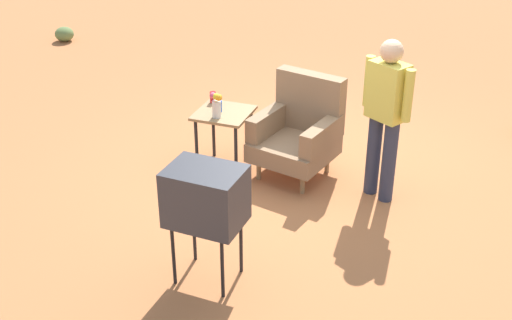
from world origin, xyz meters
TOP-DOWN VIEW (x-y plane):
  - ground_plane at (0.00, 0.00)m, footprint 60.00×60.00m
  - armchair at (-0.09, 0.05)m, footprint 0.92×0.93m
  - side_table at (-0.87, -0.15)m, footprint 0.56×0.56m
  - tv_on_stand at (-0.25, -1.97)m, footprint 0.62×0.48m
  - person_standing at (0.82, -0.15)m, footprint 0.50×0.37m
  - soda_can_red at (-1.07, 0.04)m, footprint 0.07×0.07m
  - soda_can_blue at (-0.91, -0.16)m, footprint 0.07×0.07m
  - flower_vase at (-0.88, -0.30)m, footprint 0.15×0.10m
  - shrub_mid at (-5.12, 3.05)m, footprint 0.31×0.31m

SIDE VIEW (x-z plane):
  - ground_plane at x=0.00m, z-range 0.00..0.00m
  - shrub_mid at x=-5.12m, z-range 0.00..0.24m
  - armchair at x=-0.09m, z-range -0.03..1.03m
  - side_table at x=-0.87m, z-range 0.23..0.90m
  - soda_can_red at x=-1.07m, z-range 0.67..0.79m
  - soda_can_blue at x=-0.91m, z-range 0.67..0.79m
  - tv_on_stand at x=-0.25m, z-range 0.27..1.30m
  - flower_vase at x=-0.88m, z-range 0.69..0.95m
  - person_standing at x=0.82m, z-range 0.12..1.76m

